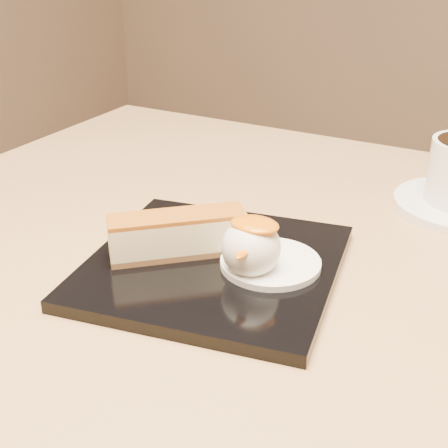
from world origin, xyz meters
The scene contains 7 objects.
table centered at (0.00, 0.00, 0.56)m, with size 0.80×0.80×0.72m.
dessert_plate centered at (0.02, -0.03, 0.73)m, with size 0.22×0.22×0.01m, color black.
cheesecake centered at (-0.02, -0.03, 0.75)m, with size 0.12×0.11×0.04m.
cream_smear centered at (0.07, -0.01, 0.73)m, with size 0.09×0.09×0.01m, color white.
ice_cream_scoop centered at (0.06, -0.03, 0.76)m, with size 0.05×0.05×0.05m, color white.
mango_sauce centered at (0.06, -0.03, 0.78)m, with size 0.04×0.03×0.01m, color #D56606.
mint_sprig centered at (0.04, 0.01, 0.74)m, with size 0.04×0.03×0.00m.
Camera 1 is at (0.26, -0.46, 1.01)m, focal length 50.00 mm.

